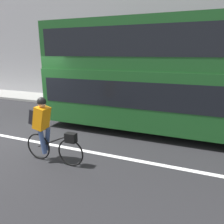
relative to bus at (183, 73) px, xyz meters
name	(u,v)px	position (x,y,z in m)	size (l,w,h in m)	color
ground_plane	(15,136)	(-4.85, -2.40, -2.00)	(80.00, 80.00, 0.00)	#232326
road_center_line	(12,137)	(-4.85, -2.51, -1.99)	(50.00, 0.14, 0.01)	silver
sidewalk_curb	(90,102)	(-4.85, 2.78, -1.94)	(60.00, 1.95, 0.12)	gray
building_facade	(98,43)	(-4.85, 3.90, 1.10)	(60.00, 0.30, 6.21)	#9E9EA3
bus	(183,73)	(0.00, 0.00, 0.00)	(9.10, 2.52, 3.61)	black
cyclist_on_bike	(47,128)	(-2.78, -3.34, -1.13)	(1.62, 0.32, 1.62)	black
trash_bin	(85,93)	(-5.07, 2.68, -1.46)	(0.57, 0.57, 0.83)	#194C23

